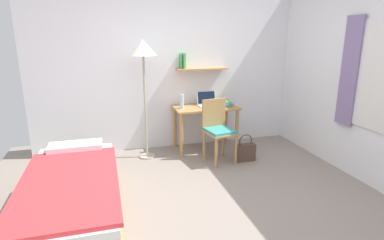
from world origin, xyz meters
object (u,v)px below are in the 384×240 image
Objects in this scene: laptop at (207,102)px; bed at (72,197)px; desk at (205,115)px; desk_chair at (218,128)px; handbag at (245,152)px; water_bottle at (182,101)px; standing_lamp at (143,55)px; book_stack at (226,103)px.

bed is at bearing -140.54° from laptop.
desk_chair is at bearing -86.25° from desk.
laptop reaches higher than bed.
laptop is at bearing 117.11° from handbag.
water_bottle is at bearing -166.34° from laptop.
desk is at bearing 5.52° from standing_lamp.
desk_chair is 0.52× the size of standing_lamp.
laptop is (1.96, 1.61, 0.53)m from bed.
book_stack reaches higher than bed.
desk_chair is (1.94, 1.04, 0.26)m from bed.
laptop is (0.02, 0.57, 0.27)m from desk_chair.
book_stack is 0.85m from handbag.
water_bottle reaches higher than handbag.
desk_chair is 0.71m from water_bottle.
desk is 2.42× the size of handbag.
desk_chair is 0.54m from handbag.
water_bottle is (-0.39, -0.03, 0.25)m from desk.
laptop is at bearing 13.66° from water_bottle.
standing_lamp is at bearing -174.48° from desk.
laptop is 0.78× the size of handbag.
handbag is (1.38, -0.54, -1.39)m from standing_lamp.
standing_lamp reaches higher than water_bottle.
standing_lamp is (-0.96, -0.09, 0.96)m from desk.
desk_chair is at bearing 160.78° from handbag.
bed is 2.03× the size of desk.
desk is at bearing 5.11° from water_bottle.
water_bottle is 0.95× the size of book_stack.
handbag is (0.36, -0.71, -0.63)m from laptop.
handbag is at bearing -56.73° from desk.
book_stack is at bearing -24.72° from laptop.
handbag is at bearing 21.28° from bed.
standing_lamp reaches higher than bed.
standing_lamp reaches higher than laptop.
bed is at bearing -135.18° from water_bottle.
standing_lamp is 7.42× the size of book_stack.
standing_lamp reaches higher than handbag.
desk_chair reaches higher than book_stack.
bed is at bearing -151.82° from desk_chair.
standing_lamp reaches higher than desk_chair.
bed is at bearing -146.20° from book_stack.
book_stack is at bearing -1.16° from water_bottle.
bed is 2.73m from book_stack.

